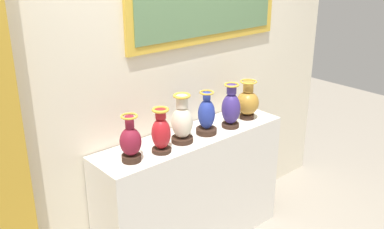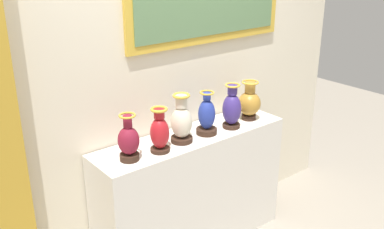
% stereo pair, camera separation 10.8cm
% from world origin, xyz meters
% --- Properties ---
extents(display_shelf, '(1.57, 0.41, 0.96)m').
position_xyz_m(display_shelf, '(0.00, 0.00, 0.48)').
color(display_shelf, silver).
rests_on(display_shelf, ground_plane).
extents(back_wall, '(3.58, 0.14, 2.74)m').
position_xyz_m(back_wall, '(0.01, 0.26, 1.38)').
color(back_wall, beige).
rests_on(back_wall, ground_plane).
extents(vase_burgundy, '(0.14, 0.14, 0.32)m').
position_xyz_m(vase_burgundy, '(-0.57, -0.05, 1.09)').
color(vase_burgundy, '#382319').
rests_on(vase_burgundy, display_shelf).
extents(vase_crimson, '(0.13, 0.13, 0.32)m').
position_xyz_m(vase_crimson, '(-0.34, -0.07, 1.10)').
color(vase_crimson, '#382319').
rests_on(vase_crimson, display_shelf).
extents(vase_ivory, '(0.16, 0.16, 0.36)m').
position_xyz_m(vase_ivory, '(-0.13, -0.04, 1.11)').
color(vase_ivory, '#382319').
rests_on(vase_ivory, display_shelf).
extents(vase_cobalt, '(0.16, 0.16, 0.33)m').
position_xyz_m(vase_cobalt, '(0.11, -0.04, 1.09)').
color(vase_cobalt, '#382319').
rests_on(vase_cobalt, display_shelf).
extents(vase_indigo, '(0.14, 0.14, 0.35)m').
position_xyz_m(vase_indigo, '(0.33, -0.07, 1.11)').
color(vase_indigo, '#382319').
rests_on(vase_indigo, display_shelf).
extents(vase_ochre, '(0.18, 0.18, 0.32)m').
position_xyz_m(vase_ochre, '(0.56, -0.03, 1.10)').
color(vase_ochre, '#382319').
rests_on(vase_ochre, display_shelf).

